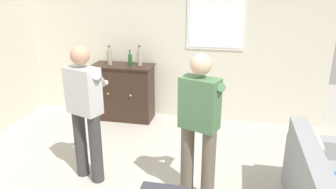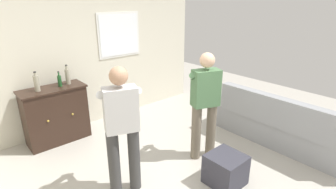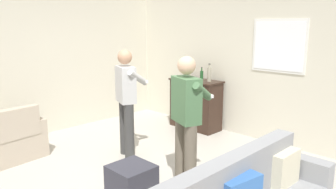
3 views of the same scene
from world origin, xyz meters
name	(u,v)px [view 3 (image 3 of 3)]	position (x,y,z in m)	size (l,w,h in m)	color
ground	(131,176)	(0.00, 0.00, 0.00)	(10.40, 10.40, 0.00)	#B2ADA3
wall_back_with_window	(243,60)	(0.02, 2.66, 1.41)	(5.20, 0.15, 2.80)	beige
wall_side_left	(39,60)	(-2.66, 0.00, 1.40)	(0.12, 5.20, 2.80)	beige
armchair	(12,142)	(-1.74, -0.92, 0.29)	(0.73, 0.94, 0.85)	#B2A38E
sideboard_cabinet	(196,104)	(-0.79, 2.30, 0.49)	(1.05, 0.49, 0.98)	black
bottle_wine_green	(209,74)	(-0.49, 2.33, 1.13)	(0.08, 0.08, 0.34)	gray
bottle_liquor_amber	(202,75)	(-0.65, 2.29, 1.09)	(0.06, 0.06, 0.26)	#1E4C23
bottle_spirits_clear	(187,72)	(-1.01, 2.29, 1.12)	(0.08, 0.08, 0.33)	gray
ottoman	(132,183)	(0.49, -0.37, 0.21)	(0.46, 0.46, 0.43)	#33333D
person_standing_left	(127,98)	(-0.60, 0.43, 0.94)	(0.52, 0.52, 1.68)	#383838
person_standing_right	(187,117)	(0.77, 0.29, 0.94)	(0.52, 0.52, 1.68)	#6B6051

